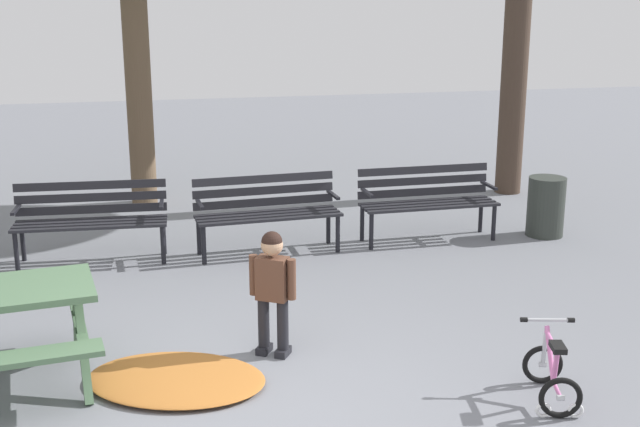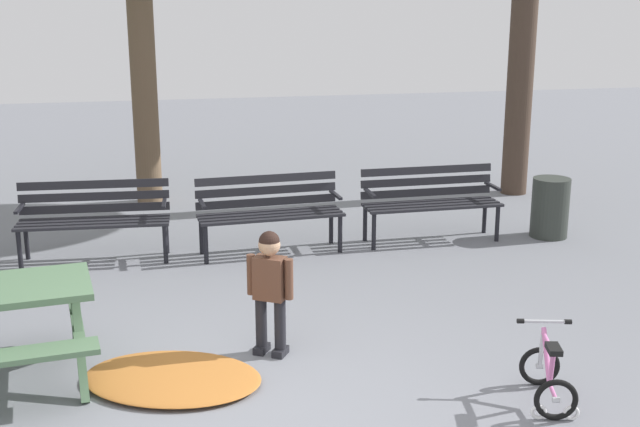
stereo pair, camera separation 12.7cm
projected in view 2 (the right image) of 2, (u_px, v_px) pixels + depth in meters
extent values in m
plane|color=slate|center=(244.00, 427.00, 5.48)|extent=(36.00, 36.00, 0.00)
cube|color=#4C6B4C|center=(80.00, 343.00, 5.93)|extent=(0.13, 0.57, 0.76)
cube|color=#4C6B4C|center=(76.00, 318.00, 6.39)|extent=(0.13, 0.57, 0.76)
cube|color=#4C6B4C|center=(77.00, 322.00, 6.15)|extent=(0.21, 1.10, 0.04)
cube|color=#232328|center=(96.00, 218.00, 8.93)|extent=(1.60, 0.18, 0.03)
cube|color=#232328|center=(94.00, 221.00, 8.82)|extent=(1.60, 0.18, 0.03)
cube|color=#232328|center=(93.00, 224.00, 8.70)|extent=(1.60, 0.18, 0.03)
cube|color=#232328|center=(92.00, 227.00, 8.59)|extent=(1.60, 0.18, 0.03)
cube|color=#232328|center=(95.00, 208.00, 8.94)|extent=(1.60, 0.16, 0.09)
cube|color=#232328|center=(95.00, 196.00, 8.91)|extent=(1.60, 0.16, 0.09)
cube|color=#232328|center=(94.00, 184.00, 8.87)|extent=(1.60, 0.16, 0.09)
cylinder|color=black|center=(165.00, 244.00, 8.77)|extent=(0.05, 0.05, 0.44)
cylinder|color=black|center=(166.00, 234.00, 9.11)|extent=(0.05, 0.05, 0.44)
cube|color=black|center=(164.00, 203.00, 8.84)|extent=(0.07, 0.40, 0.03)
cylinder|color=black|center=(20.00, 250.00, 8.56)|extent=(0.05, 0.05, 0.44)
cylinder|color=black|center=(26.00, 240.00, 8.90)|extent=(0.05, 0.05, 0.44)
cube|color=black|center=(19.00, 208.00, 8.63)|extent=(0.07, 0.40, 0.03)
cube|color=#232328|center=(268.00, 211.00, 9.21)|extent=(1.60, 0.16, 0.03)
cube|color=#232328|center=(270.00, 214.00, 9.10)|extent=(1.60, 0.16, 0.03)
cube|color=#232328|center=(272.00, 217.00, 8.99)|extent=(1.60, 0.16, 0.03)
cube|color=#232328|center=(275.00, 220.00, 8.87)|extent=(1.60, 0.16, 0.03)
cube|color=#232328|center=(267.00, 202.00, 9.22)|extent=(1.60, 0.13, 0.09)
cube|color=#232328|center=(267.00, 190.00, 9.19)|extent=(1.60, 0.13, 0.09)
cube|color=#232328|center=(266.00, 179.00, 9.15)|extent=(1.60, 0.13, 0.09)
cylinder|color=black|center=(340.00, 233.00, 9.14)|extent=(0.05, 0.05, 0.44)
cylinder|color=black|center=(331.00, 225.00, 9.48)|extent=(0.05, 0.05, 0.44)
cube|color=black|center=(336.00, 195.00, 9.21)|extent=(0.06, 0.40, 0.03)
cylinder|color=black|center=(206.00, 244.00, 8.76)|extent=(0.05, 0.05, 0.44)
cylinder|color=black|center=(201.00, 235.00, 9.09)|extent=(0.05, 0.05, 0.44)
cube|color=black|center=(202.00, 204.00, 8.82)|extent=(0.06, 0.40, 0.03)
cube|color=#232328|center=(427.00, 201.00, 9.66)|extent=(1.60, 0.08, 0.03)
cube|color=#232328|center=(431.00, 204.00, 9.55)|extent=(1.60, 0.08, 0.03)
cube|color=#232328|center=(434.00, 206.00, 9.43)|extent=(1.60, 0.08, 0.03)
cube|color=#232328|center=(438.00, 209.00, 9.32)|extent=(1.60, 0.08, 0.03)
cube|color=#232328|center=(426.00, 192.00, 9.67)|extent=(1.60, 0.06, 0.09)
cube|color=#232328|center=(427.00, 181.00, 9.64)|extent=(1.60, 0.06, 0.09)
cube|color=#232328|center=(427.00, 170.00, 9.60)|extent=(1.60, 0.06, 0.09)
cylinder|color=black|center=(497.00, 223.00, 9.56)|extent=(0.05, 0.05, 0.44)
cylinder|color=black|center=(485.00, 215.00, 9.90)|extent=(0.05, 0.05, 0.44)
cube|color=black|center=(493.00, 186.00, 9.62)|extent=(0.04, 0.40, 0.03)
cylinder|color=black|center=(374.00, 231.00, 9.23)|extent=(0.05, 0.05, 0.44)
cylinder|color=black|center=(365.00, 223.00, 9.57)|extent=(0.05, 0.05, 0.44)
cube|color=black|center=(370.00, 193.00, 9.30)|extent=(0.04, 0.40, 0.03)
cylinder|color=black|center=(280.00, 328.00, 6.51)|extent=(0.09, 0.09, 0.47)
cube|color=black|center=(280.00, 352.00, 6.57)|extent=(0.16, 0.18, 0.06)
cylinder|color=black|center=(261.00, 325.00, 6.57)|extent=(0.09, 0.09, 0.47)
cube|color=black|center=(262.00, 349.00, 6.62)|extent=(0.16, 0.18, 0.06)
cube|color=brown|center=(270.00, 278.00, 6.43)|extent=(0.28, 0.25, 0.35)
sphere|color=tan|center=(269.00, 245.00, 6.36)|extent=(0.17, 0.17, 0.17)
sphere|color=black|center=(269.00, 242.00, 6.36)|extent=(0.17, 0.17, 0.17)
cylinder|color=brown|center=(289.00, 279.00, 6.38)|extent=(0.07, 0.07, 0.33)
cylinder|color=brown|center=(251.00, 274.00, 6.48)|extent=(0.07, 0.07, 0.33)
torus|color=black|center=(539.00, 366.00, 6.04)|extent=(0.30, 0.12, 0.30)
cylinder|color=silver|center=(539.00, 366.00, 6.04)|extent=(0.06, 0.05, 0.04)
torus|color=black|center=(556.00, 400.00, 5.53)|extent=(0.30, 0.12, 0.30)
cylinder|color=silver|center=(556.00, 400.00, 5.53)|extent=(0.06, 0.05, 0.04)
torus|color=white|center=(539.00, 412.00, 5.56)|extent=(0.11, 0.05, 0.11)
torus|color=white|center=(571.00, 413.00, 5.55)|extent=(0.11, 0.05, 0.11)
cylinder|color=pink|center=(547.00, 355.00, 5.82)|extent=(0.11, 0.31, 0.32)
cylinder|color=pink|center=(552.00, 368.00, 5.67)|extent=(0.05, 0.08, 0.27)
cylinder|color=pink|center=(553.00, 392.00, 5.63)|extent=(0.08, 0.20, 0.05)
cylinder|color=silver|center=(542.00, 347.00, 5.98)|extent=(0.05, 0.08, 0.32)
cylinder|color=pink|center=(548.00, 343.00, 5.77)|extent=(0.11, 0.32, 0.05)
cube|color=black|center=(554.00, 349.00, 5.61)|extent=(0.13, 0.19, 0.04)
cylinder|color=silver|center=(544.00, 321.00, 5.90)|extent=(0.33, 0.11, 0.02)
cylinder|color=black|center=(520.00, 321.00, 5.91)|extent=(0.06, 0.05, 0.04)
cylinder|color=black|center=(568.00, 322.00, 5.89)|extent=(0.06, 0.05, 0.04)
ellipsoid|color=#B26B2D|center=(173.00, 378.00, 6.11)|extent=(1.60, 1.38, 0.07)
cylinder|color=#2D332D|center=(550.00, 208.00, 9.71)|extent=(0.44, 0.44, 0.71)
cylinder|color=brown|center=(144.00, 84.00, 11.00)|extent=(0.35, 0.35, 3.28)
cylinder|color=#423328|center=(523.00, 38.00, 11.38)|extent=(0.37, 0.37, 4.43)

